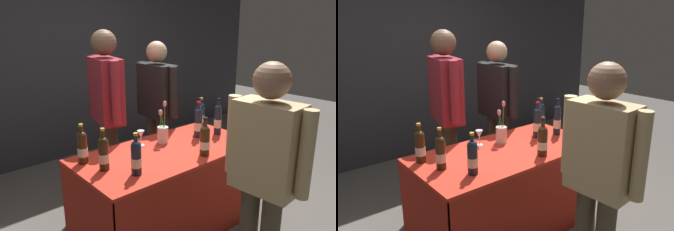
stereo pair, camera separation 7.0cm
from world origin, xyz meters
TOP-DOWN VIEW (x-y plane):
  - ground_plane at (0.00, 0.00)m, footprint 12.00×12.00m
  - back_partition at (0.00, 2.17)m, footprint 7.23×0.12m
  - tasting_table at (0.00, 0.00)m, footprint 1.56×0.78m
  - featured_wine_bottle at (0.62, 0.00)m, footprint 0.07×0.07m
  - display_bottle_0 at (-0.46, -0.20)m, footprint 0.08×0.08m
  - display_bottle_1 at (0.42, 0.06)m, footprint 0.07×0.07m
  - display_bottle_2 at (0.15, -0.27)m, footprint 0.08×0.08m
  - display_bottle_3 at (0.53, 0.16)m, footprint 0.07×0.07m
  - display_bottle_4 at (-0.66, 0.22)m, footprint 0.08×0.08m
  - display_bottle_5 at (0.66, 0.25)m, footprint 0.07×0.07m
  - display_bottle_6 at (-0.60, 0.01)m, footprint 0.07×0.07m
  - wine_glass_near_vendor at (-0.11, 0.23)m, footprint 0.06×0.06m
  - flower_vase at (0.08, 0.17)m, footprint 0.11×0.10m
  - vendor_presenter at (-0.14, 0.73)m, footprint 0.30×0.61m
  - vendor_assistant at (0.46, 0.72)m, footprint 0.23×0.62m
  - taster_foreground_right at (-0.05, -0.95)m, footprint 0.23×0.55m

SIDE VIEW (x-z plane):
  - ground_plane at x=0.00m, z-range 0.00..0.00m
  - tasting_table at x=0.00m, z-range 0.15..0.89m
  - wine_glass_near_vendor at x=-0.11m, z-range 0.77..0.90m
  - flower_vase at x=0.08m, z-range 0.65..1.02m
  - display_bottle_2 at x=0.15m, z-range 0.71..1.03m
  - display_bottle_0 at x=-0.46m, z-range 0.72..1.02m
  - display_bottle_6 at x=-0.60m, z-range 0.71..1.03m
  - display_bottle_4 at x=-0.66m, z-range 0.71..1.02m
  - display_bottle_5 at x=0.66m, z-range 0.72..1.02m
  - display_bottle_3 at x=0.53m, z-range 0.71..1.05m
  - display_bottle_1 at x=0.42m, z-range 0.72..1.05m
  - featured_wine_bottle at x=0.62m, z-range 0.71..1.06m
  - taster_foreground_right at x=-0.05m, z-range 0.14..1.71m
  - vendor_assistant at x=0.46m, z-range 0.16..1.74m
  - vendor_presenter at x=-0.14m, z-range 0.18..1.89m
  - back_partition at x=0.00m, z-range 0.00..2.86m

